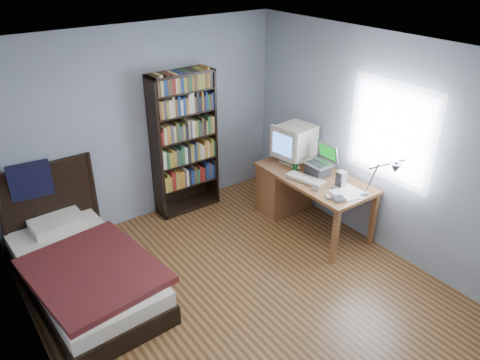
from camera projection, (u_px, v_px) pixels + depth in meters
The scene contains 14 objects.
room at pixel (247, 190), 4.35m from camera, with size 4.20×4.24×2.50m.
desk at pixel (291, 186), 6.22m from camera, with size 0.75×1.52×0.73m.
crt_monitor at pixel (295, 142), 6.01m from camera, with size 0.50×0.46×0.51m.
laptop at pixel (319, 167), 5.76m from camera, with size 0.31×0.32×0.39m.
desk_lamp at pixel (391, 171), 4.77m from camera, with size 0.24×0.53×0.62m.
keyboard at pixel (306, 179), 5.67m from camera, with size 0.19×0.49×0.03m, color beige.
speaker at pixel (341, 179), 5.49m from camera, with size 0.10×0.10×0.19m, color gray.
soda_can at pixel (295, 167), 5.88m from camera, with size 0.06×0.06×0.11m, color #07370E.
mouse at pixel (297, 167), 5.96m from camera, with size 0.06×0.11×0.04m, color silver.
phone_silver at pixel (315, 189), 5.45m from camera, with size 0.05×0.10×0.02m, color #B8B9BD.
phone_grey at pixel (328, 197), 5.29m from camera, with size 0.04×0.09×0.02m, color gray.
external_drive at pixel (339, 199), 5.23m from camera, with size 0.13×0.13×0.03m, color gray.
bookshelf at pixel (184, 144), 6.11m from camera, with size 0.86×0.30×1.90m.
bed at pixel (81, 267), 4.93m from camera, with size 1.26×2.15×1.16m.
Camera 1 is at (-2.26, -3.06, 3.34)m, focal length 35.00 mm.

